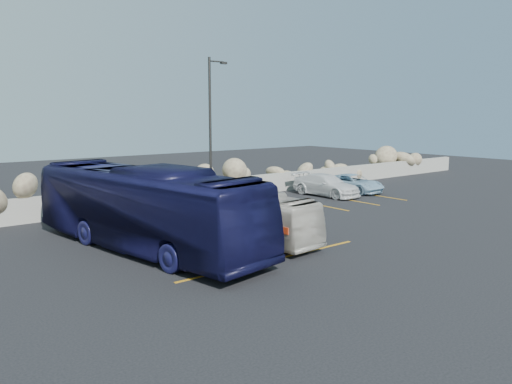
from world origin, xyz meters
TOP-DOWN VIEW (x-y plane):
  - ground at (0.00, 0.00)m, footprint 90.00×90.00m
  - seawall at (0.00, 12.00)m, footprint 60.00×0.40m
  - riprap_pile at (0.00, 13.20)m, footprint 54.00×2.80m
  - parking_lines at (4.64, 5.57)m, footprint 18.16×9.36m
  - lamppost at (2.56, 9.50)m, footprint 1.14×0.18m
  - vintage_bus at (-0.02, 3.26)m, footprint 2.29×7.43m
  - tour_coach at (-3.92, 4.31)m, footprint 4.51×11.73m
  - car_a at (1.40, 8.39)m, footprint 1.92×4.15m
  - car_c at (10.64, 8.76)m, footprint 2.18×4.73m
  - car_d at (13.05, 8.64)m, footprint 2.20×4.34m

SIDE VIEW (x-z plane):
  - ground at x=0.00m, z-range 0.00..0.00m
  - parking_lines at x=4.64m, z-range 0.00..0.01m
  - car_d at x=13.05m, z-range 0.00..1.18m
  - seawall at x=0.00m, z-range 0.00..1.20m
  - car_c at x=10.64m, z-range 0.00..1.34m
  - car_a at x=1.40m, z-range 0.00..1.38m
  - vintage_bus at x=-0.02m, z-range 0.00..2.04m
  - riprap_pile at x=0.00m, z-range 0.00..2.60m
  - tour_coach at x=-3.92m, z-range 0.00..3.19m
  - lamppost at x=2.56m, z-range 0.30..8.30m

